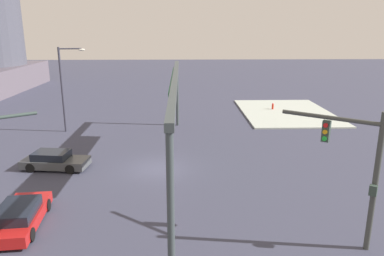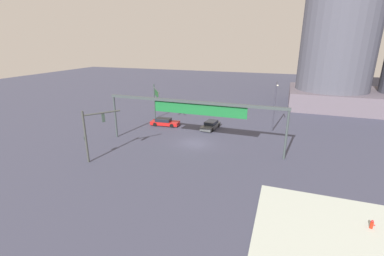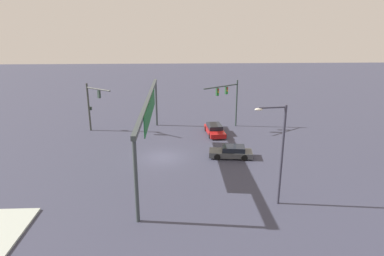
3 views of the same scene
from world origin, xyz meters
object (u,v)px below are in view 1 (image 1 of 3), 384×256
object	(u,v)px
sedan_car_waiting_far	(55,160)
fire_hydrant_on_curb	(273,106)
traffic_signal_opposite_side	(358,162)
streetlamp_curved_arm	(65,83)
sedan_car_approaching	(20,216)

from	to	relation	value
sedan_car_waiting_far	fire_hydrant_on_curb	size ratio (longest dim) A/B	6.47
traffic_signal_opposite_side	sedan_car_waiting_far	bearing A→B (deg)	6.54
sedan_car_waiting_far	traffic_signal_opposite_side	bearing A→B (deg)	-23.75
streetlamp_curved_arm	fire_hydrant_on_curb	world-z (taller)	streetlamp_curved_arm
streetlamp_curved_arm	sedan_car_waiting_far	world-z (taller)	streetlamp_curved_arm
sedan_car_approaching	sedan_car_waiting_far	distance (m)	7.79
traffic_signal_opposite_side	sedan_car_approaching	bearing A→B (deg)	30.28
sedan_car_approaching	sedan_car_waiting_far	size ratio (longest dim) A/B	1.05
sedan_car_approaching	fire_hydrant_on_curb	size ratio (longest dim) A/B	6.83
sedan_car_waiting_far	fire_hydrant_on_curb	xyz separation A→B (m)	(17.92, -19.44, -0.09)
sedan_car_approaching	streetlamp_curved_arm	bearing A→B (deg)	3.66
streetlamp_curved_arm	fire_hydrant_on_curb	xyz separation A→B (m)	(8.43, -21.26, -4.01)
traffic_signal_opposite_side	streetlamp_curved_arm	distance (m)	26.27
sedan_car_waiting_far	fire_hydrant_on_curb	world-z (taller)	sedan_car_waiting_far
traffic_signal_opposite_side	fire_hydrant_on_curb	size ratio (longest dim) A/B	8.67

